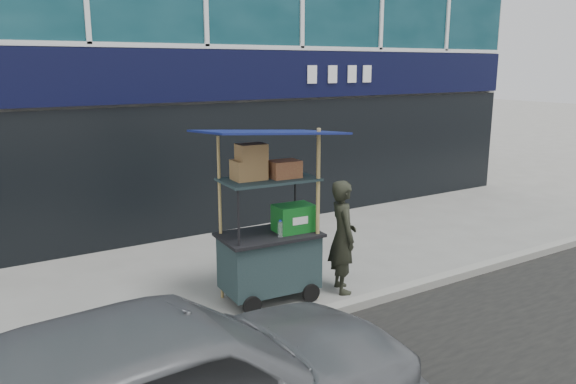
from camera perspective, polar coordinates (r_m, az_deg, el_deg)
ground at (r=7.55m, az=5.10°, el=-11.39°), size 80.00×80.00×0.00m
curb at (r=7.38m, az=6.08°, el=-11.48°), size 80.00×0.18×0.12m
vendor_cart at (r=7.46m, az=-1.79°, el=-4.84°), size 1.82×1.35×2.35m
vendor_man at (r=7.75m, az=5.58°, el=-4.52°), size 0.55×0.67×1.57m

